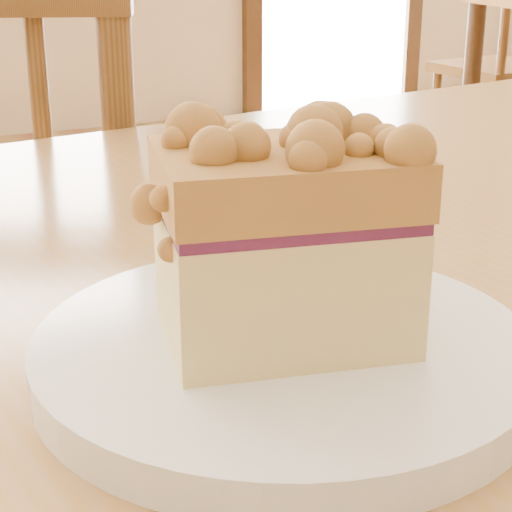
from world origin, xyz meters
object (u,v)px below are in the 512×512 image
Objects in this scene: cafe_table_main at (358,382)px; cafe_chair_second at (505,65)px; cafe_chair_main at (9,313)px; plate at (283,355)px; cake_slice at (282,227)px.

cafe_table_main is 3.07m from cafe_chair_second.
cafe_table_main is at bearing 122.65° from cafe_chair_main.
cake_slice is at bearing 128.45° from plate.
cafe_chair_main reaches higher than plate.
plate is (0.02, -0.77, 0.29)m from cafe_chair_main.
cafe_chair_second reaches higher than cafe_table_main.
cafe_table_main is 5.96× the size of plate.
plate is at bearing 43.36° from cafe_chair_second.
cafe_chair_second is at bearing 47.95° from plate.
cafe_chair_main is 7.26× the size of cake_slice.
cake_slice is at bearing 112.22° from cafe_chair_main.
plate is at bearing -40.02° from cake_slice.
plate is (-0.12, -0.12, 0.10)m from cafe_table_main.
cafe_chair_second is (2.04, 2.28, -0.22)m from cafe_table_main.
cafe_chair_main reaches higher than cafe_chair_second.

